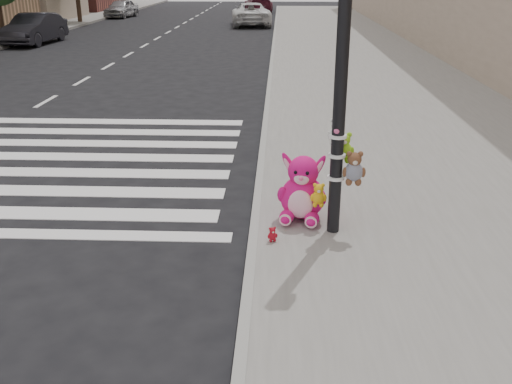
# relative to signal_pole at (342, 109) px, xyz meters

# --- Properties ---
(ground) EXTENTS (120.00, 120.00, 0.00)m
(ground) POSITION_rel_signal_pole_xyz_m (-2.63, -1.81, -1.78)
(ground) COLOR black
(ground) RESTS_ON ground
(sidewalk_near) EXTENTS (7.00, 80.00, 0.14)m
(sidewalk_near) POSITION_rel_signal_pole_xyz_m (2.37, 8.19, -1.71)
(sidewalk_near) COLOR slate
(sidewalk_near) RESTS_ON ground
(curb_edge) EXTENTS (0.12, 80.00, 0.15)m
(curb_edge) POSITION_rel_signal_pole_xyz_m (-1.08, 8.19, -1.71)
(curb_edge) COLOR gray
(curb_edge) RESTS_ON ground
(signal_pole) EXTENTS (0.69, 0.50, 4.00)m
(signal_pole) POSITION_rel_signal_pole_xyz_m (0.00, 0.00, 0.00)
(signal_pole) COLOR black
(signal_pole) RESTS_ON sidewalk_near
(pink_bunny) EXTENTS (0.70, 0.78, 0.96)m
(pink_bunny) POSITION_rel_signal_pole_xyz_m (-0.43, 0.36, -1.25)
(pink_bunny) COLOR #D91273
(pink_bunny) RESTS_ON sidewalk_near
(red_teddy) EXTENTS (0.16, 0.13, 0.20)m
(red_teddy) POSITION_rel_signal_pole_xyz_m (-0.83, -0.37, -1.54)
(red_teddy) COLOR #AA1120
(red_teddy) RESTS_ON sidewalk_near
(car_dark_far) EXTENTS (1.76, 4.38, 1.42)m
(car_dark_far) POSITION_rel_signal_pole_xyz_m (-12.43, 20.58, -1.07)
(car_dark_far) COLOR black
(car_dark_far) RESTS_ON ground
(car_white_near) EXTENTS (2.75, 5.21, 1.40)m
(car_white_near) POSITION_rel_signal_pole_xyz_m (-2.63, 30.34, -1.08)
(car_white_near) COLOR silver
(car_white_near) RESTS_ON ground
(car_maroon_near) EXTENTS (2.63, 5.18, 1.44)m
(car_maroon_near) POSITION_rel_signal_pole_xyz_m (-2.63, 42.51, -1.06)
(car_maroon_near) COLOR #4F1625
(car_maroon_near) RESTS_ON ground
(car_silver_deep) EXTENTS (2.04, 3.96, 1.29)m
(car_silver_deep) POSITION_rel_signal_pole_xyz_m (-12.43, 36.30, -1.13)
(car_silver_deep) COLOR #9F9FA3
(car_silver_deep) RESTS_ON ground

